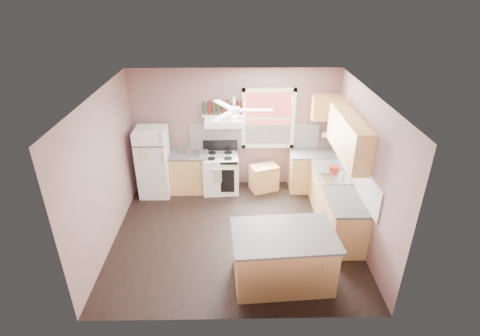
{
  "coord_description": "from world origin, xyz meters",
  "views": [
    {
      "loc": [
        -0.01,
        -5.78,
        4.36
      ],
      "look_at": [
        0.1,
        0.3,
        1.25
      ],
      "focal_mm": 28.0,
      "sensor_mm": 36.0,
      "label": 1
    }
  ],
  "objects_px": {
    "cart": "(264,178)",
    "island": "(283,258)",
    "toaster": "(195,151)",
    "stove": "(220,173)",
    "refrigerator": "(154,162)"
  },
  "relations": [
    {
      "from": "refrigerator",
      "to": "cart",
      "type": "distance_m",
      "value": 2.47
    },
    {
      "from": "cart",
      "to": "island",
      "type": "height_order",
      "value": "island"
    },
    {
      "from": "refrigerator",
      "to": "toaster",
      "type": "height_order",
      "value": "refrigerator"
    },
    {
      "from": "stove",
      "to": "island",
      "type": "relative_size",
      "value": 0.57
    },
    {
      "from": "stove",
      "to": "cart",
      "type": "xyz_separation_m",
      "value": [
        0.98,
        0.01,
        -0.14
      ]
    },
    {
      "from": "stove",
      "to": "island",
      "type": "distance_m",
      "value": 3.06
    },
    {
      "from": "refrigerator",
      "to": "island",
      "type": "distance_m",
      "value": 3.74
    },
    {
      "from": "toaster",
      "to": "cart",
      "type": "distance_m",
      "value": 1.68
    },
    {
      "from": "refrigerator",
      "to": "island",
      "type": "height_order",
      "value": "refrigerator"
    },
    {
      "from": "cart",
      "to": "island",
      "type": "bearing_deg",
      "value": -108.16
    },
    {
      "from": "cart",
      "to": "island",
      "type": "xyz_separation_m",
      "value": [
        0.08,
        -2.87,
        0.14
      ]
    },
    {
      "from": "toaster",
      "to": "stove",
      "type": "distance_m",
      "value": 0.78
    },
    {
      "from": "toaster",
      "to": "cart",
      "type": "height_order",
      "value": "toaster"
    },
    {
      "from": "stove",
      "to": "cart",
      "type": "relative_size",
      "value": 1.46
    },
    {
      "from": "toaster",
      "to": "cart",
      "type": "bearing_deg",
      "value": 19.66
    }
  ]
}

